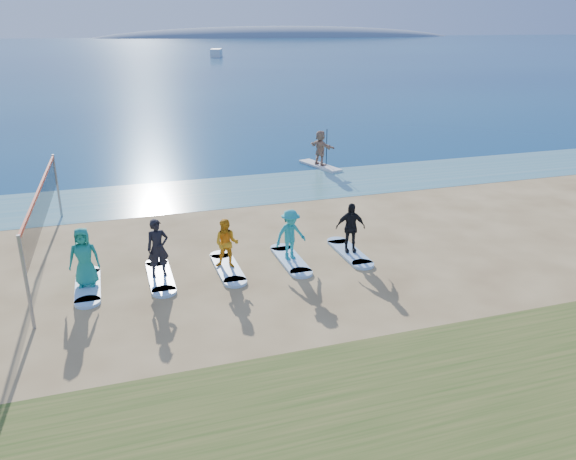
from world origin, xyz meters
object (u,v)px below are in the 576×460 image
object	(u,v)px
paddleboard	(320,166)
student_2	(227,244)
student_3	(291,235)
surfboard_2	(228,268)
surfboard_4	(349,252)
student_4	(350,228)
surfboard_0	(88,286)
surfboard_1	(160,277)
surfboard_3	(291,260)
student_0	(84,257)
boat_offshore_b	(217,57)
paddleboarder	(320,148)
student_1	(158,248)
volleyball_net	(42,204)

from	to	relation	value
paddleboard	student_2	xyz separation A→B (m)	(-7.50, -11.49, 0.80)
student_2	student_3	bearing A→B (deg)	23.24
surfboard_2	student_2	world-z (taller)	student_2
student_3	surfboard_4	distance (m)	2.23
surfboard_4	student_4	world-z (taller)	student_4
surfboard_0	surfboard_2	distance (m)	4.11
paddleboard	student_3	distance (m)	12.75
surfboard_0	surfboard_1	size ratio (longest dim) A/B	1.00
paddleboard	surfboard_3	world-z (taller)	paddleboard
surfboard_1	student_3	size ratio (longest dim) A/B	1.34
student_0	surfboard_3	world-z (taller)	student_0
surfboard_3	boat_offshore_b	bearing A→B (deg)	79.96
paddleboarder	student_2	size ratio (longest dim) A/B	1.18
paddleboard	student_0	distance (m)	16.37
paddleboard	student_4	size ratio (longest dim) A/B	1.81
student_2	student_4	size ratio (longest dim) A/B	0.93
surfboard_0	student_1	distance (m)	2.26
student_2	surfboard_0	bearing A→B (deg)	-156.76
boat_offshore_b	student_4	size ratio (longest dim) A/B	3.34
student_1	surfboard_3	size ratio (longest dim) A/B	0.80
student_2	student_4	distance (m)	4.12
surfboard_0	surfboard_3	xyz separation A→B (m)	(6.17, 0.00, 0.00)
boat_offshore_b	paddleboard	bearing A→B (deg)	-80.20
student_2	student_3	world-z (taller)	student_3
surfboard_1	student_2	bearing A→B (deg)	0.00
surfboard_0	paddleboarder	bearing A→B (deg)	44.68
student_2	surfboard_4	distance (m)	4.20
student_3	surfboard_4	bearing A→B (deg)	-12.94
boat_offshore_b	student_2	size ratio (longest dim) A/B	3.59
surfboard_1	student_2	xyz separation A→B (m)	(2.06, 0.00, 0.82)
student_2	student_4	world-z (taller)	student_4
paddleboarder	surfboard_4	size ratio (longest dim) A/B	0.83
boat_offshore_b	student_4	distance (m)	117.07
volleyball_net	student_3	xyz separation A→B (m)	(7.32, -2.48, -0.99)
surfboard_1	student_4	world-z (taller)	student_4
student_2	surfboard_2	bearing A→B (deg)	0.00
surfboard_0	surfboard_3	world-z (taller)	same
surfboard_2	student_0	bearing A→B (deg)	180.00
paddleboard	student_1	size ratio (longest dim) A/B	1.70
paddleboard	volleyball_net	bearing A→B (deg)	-160.02
paddleboard	student_4	bearing A→B (deg)	-121.65
paddleboarder	student_3	xyz separation A→B (m)	(-5.45, -11.49, -0.12)
surfboard_0	student_3	size ratio (longest dim) A/B	1.34
surfboard_4	student_4	bearing A→B (deg)	0.00
paddleboarder	surfboard_1	size ratio (longest dim) A/B	0.83
paddleboarder	surfboard_3	xyz separation A→B (m)	(-5.45, -11.49, -0.98)
surfboard_0	surfboard_4	bearing A→B (deg)	0.00
paddleboard	surfboard_0	xyz separation A→B (m)	(-11.62, -11.49, -0.01)
paddleboarder	student_4	xyz separation A→B (m)	(-3.39, -11.49, -0.11)
student_2	paddleboarder	bearing A→B (deg)	80.09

